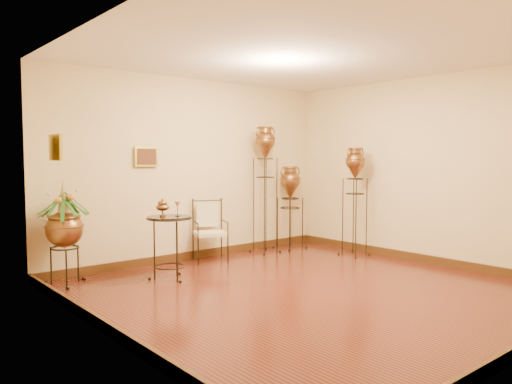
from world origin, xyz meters
TOP-DOWN VIEW (x-y plane):
  - ground at (0.00, 0.00)m, footprint 5.00×5.00m
  - room_shell at (-0.01, 0.01)m, footprint 5.02×5.02m
  - amphora_tall at (1.16, 2.15)m, footprint 0.54×0.54m
  - amphora_mid at (2.10, 1.02)m, footprint 0.43×0.43m
  - amphora_short at (1.74, 2.15)m, footprint 0.52×0.52m
  - planter_urn at (-2.15, 2.15)m, footprint 0.95×0.95m
  - armchair at (0.05, 2.15)m, footprint 0.67×0.65m
  - side_table at (-1.01, 1.55)m, footprint 0.59×0.59m

SIDE VIEW (x-z plane):
  - ground at x=0.00m, z-range 0.00..0.00m
  - side_table at x=-1.01m, z-range -0.09..0.95m
  - armchair at x=0.05m, z-range 0.00..0.93m
  - amphora_short at x=1.74m, z-range 0.00..1.46m
  - planter_urn at x=-2.15m, z-range 0.08..1.43m
  - amphora_mid at x=2.10m, z-range 0.01..1.78m
  - amphora_tall at x=1.16m, z-range 0.02..2.14m
  - room_shell at x=-0.01m, z-range 0.33..3.14m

